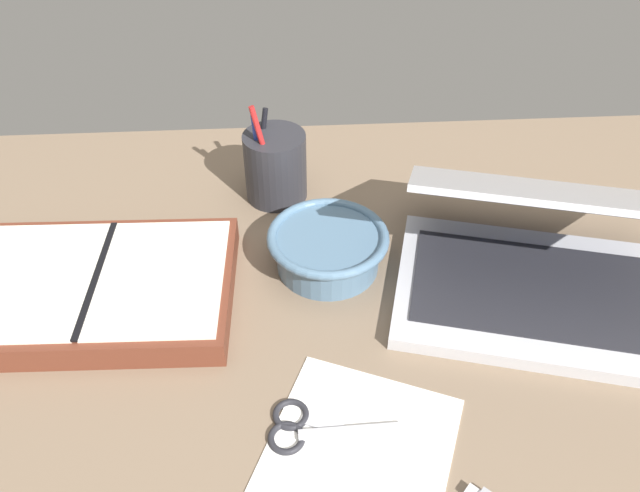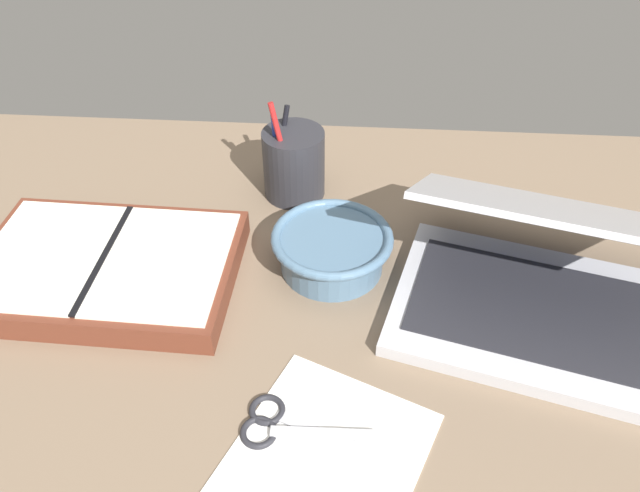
% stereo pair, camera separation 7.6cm
% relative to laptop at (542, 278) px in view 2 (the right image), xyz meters
% --- Properties ---
extents(desk_top, '(1.40, 1.00, 0.02)m').
position_rel_laptop_xyz_m(desk_top, '(-0.25, -0.07, -0.06)').
color(desk_top, '#75604C').
rests_on(desk_top, ground).
extents(laptop, '(0.39, 0.36, 0.18)m').
position_rel_laptop_xyz_m(laptop, '(0.00, 0.00, 0.00)').
color(laptop, '#B7B7BC').
rests_on(laptop, desk_top).
extents(bowl, '(0.16, 0.16, 0.06)m').
position_rel_laptop_xyz_m(bowl, '(-0.26, 0.06, -0.02)').
color(bowl, slate).
rests_on(bowl, desk_top).
extents(pen_cup, '(0.09, 0.09, 0.16)m').
position_rel_laptop_xyz_m(pen_cup, '(-0.32, 0.22, 0.00)').
color(pen_cup, '#28282D').
rests_on(pen_cup, desk_top).
extents(planner, '(0.34, 0.24, 0.04)m').
position_rel_laptop_xyz_m(planner, '(-0.54, 0.01, -0.03)').
color(planner, brown).
rests_on(planner, desk_top).
extents(scissors, '(0.14, 0.07, 0.01)m').
position_rel_laptop_xyz_m(scissors, '(-0.30, -0.19, -0.05)').
color(scissors, '#B7B7BC').
rests_on(scissors, desk_top).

